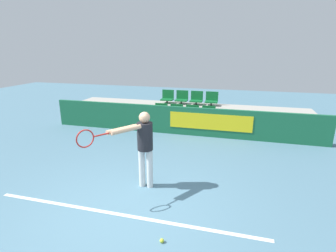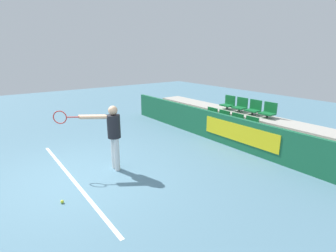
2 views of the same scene
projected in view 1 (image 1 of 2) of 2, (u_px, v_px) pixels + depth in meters
name	position (u px, v px, depth m)	size (l,w,h in m)	color
ground_plane	(126.00, 208.00, 4.80)	(30.00, 30.00, 0.00)	slate
court_baseline	(121.00, 215.00, 4.61)	(5.06, 0.08, 0.01)	white
barrier_wall	(180.00, 121.00, 8.80)	(9.26, 0.14, 0.95)	#19603D
bleacher_tier_front	(183.00, 125.00, 9.40)	(8.86, 0.94, 0.36)	#ADA89E
bleacher_tier_middle	(188.00, 114.00, 10.22)	(8.86, 0.94, 0.72)	#ADA89E
stadium_chair_0	(161.00, 111.00, 9.61)	(0.47, 0.36, 0.51)	#333333
stadium_chair_1	(176.00, 112.00, 9.46)	(0.47, 0.36, 0.51)	#333333
stadium_chair_2	(192.00, 113.00, 9.32)	(0.47, 0.36, 0.51)	#333333
stadium_chair_3	(208.00, 114.00, 9.17)	(0.47, 0.36, 0.51)	#333333
stadium_chair_4	(167.00, 97.00, 10.38)	(0.47, 0.36, 0.51)	#333333
stadium_chair_5	(182.00, 98.00, 10.23)	(0.47, 0.36, 0.51)	#333333
stadium_chair_6	(196.00, 99.00, 10.09)	(0.47, 0.36, 0.51)	#333333
stadium_chair_7	(212.00, 99.00, 9.94)	(0.47, 0.36, 0.51)	#333333
tennis_player	(142.00, 142.00, 5.24)	(0.94, 1.34, 1.62)	silver
tennis_ball	(162.00, 241.00, 3.95)	(0.07, 0.07, 0.07)	#CCDB33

